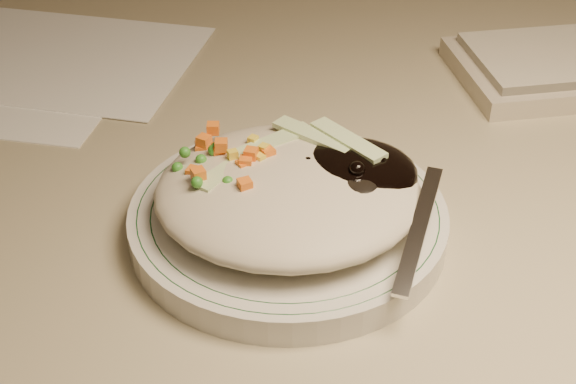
{
  "coord_description": "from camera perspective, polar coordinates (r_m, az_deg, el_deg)",
  "views": [
    {
      "loc": [
        -0.09,
        0.75,
        1.11
      ],
      "look_at": [
        -0.08,
        1.22,
        0.78
      ],
      "focal_mm": 50.0,
      "sensor_mm": 36.0,
      "label": 1
    }
  ],
  "objects": [
    {
      "name": "papers",
      "position": [
        0.88,
        -18.83,
        8.44
      ],
      "size": [
        0.4,
        0.32,
        0.0
      ],
      "color": "white",
      "rests_on": "desk"
    },
    {
      "name": "plate",
      "position": [
        0.59,
        0.0,
        -2.04
      ],
      "size": [
        0.23,
        0.23,
        0.02
      ],
      "primitive_type": "cylinder",
      "color": "silver",
      "rests_on": "desk"
    },
    {
      "name": "meal",
      "position": [
        0.58,
        0.43,
        0.42
      ],
      "size": [
        0.21,
        0.19,
        0.05
      ],
      "color": "#B0A78E",
      "rests_on": "plate"
    },
    {
      "name": "plate_rim",
      "position": [
        0.59,
        0.0,
        -1.27
      ],
      "size": [
        0.22,
        0.22,
        0.0
      ],
      "color": "#144723",
      "rests_on": "plate"
    },
    {
      "name": "desk",
      "position": [
        0.86,
        5.01,
        -6.54
      ],
      "size": [
        1.4,
        0.7,
        0.74
      ],
      "color": "tan",
      "rests_on": "ground"
    }
  ]
}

